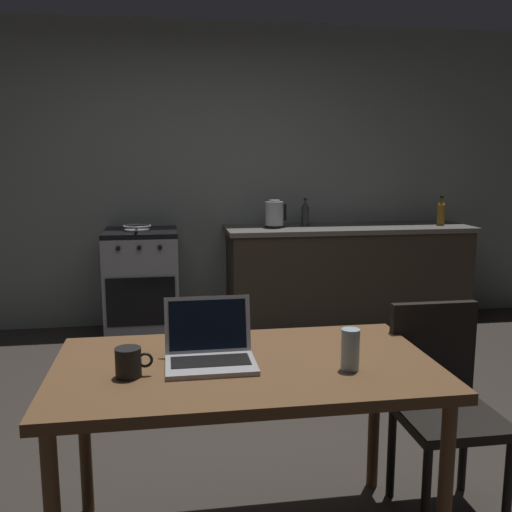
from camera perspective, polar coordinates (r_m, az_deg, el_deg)
The scene contains 13 objects.
ground_plane at distance 3.07m, azimuth -2.62°, elevation -19.09°, with size 12.00×12.00×0.00m, color #2D2823.
back_wall at distance 5.17m, azimuth -2.43°, elevation 7.95°, with size 6.40×0.10×2.64m, color gray.
kitchen_counter at distance 5.14m, azimuth 9.09°, elevation -1.96°, with size 2.16×0.64×0.89m.
stove_oven at distance 4.90m, azimuth -11.31°, elevation -2.64°, with size 0.60×0.62×0.89m.
dining_table at distance 2.13m, azimuth -1.08°, elevation -12.43°, with size 1.38×0.78×0.75m.
chair at distance 2.58m, azimuth 18.04°, elevation -13.11°, with size 0.40×0.40×0.88m.
laptop at distance 2.09m, azimuth -4.64°, elevation -9.46°, with size 0.32×0.27×0.22m.
electric_kettle at distance 4.89m, azimuth 1.85°, elevation 4.18°, with size 0.19×0.16×0.24m.
bottle at distance 5.33m, azimuth 18.02°, elevation 4.26°, with size 0.07×0.07×0.26m.
frying_pan at distance 4.79m, azimuth -11.81°, elevation 2.79°, with size 0.23×0.40×0.05m.
coffee_mug at distance 2.01m, azimuth -12.59°, elevation -10.33°, with size 0.13×0.09×0.10m.
drinking_glass at distance 2.04m, azimuth 9.40°, elevation -9.20°, with size 0.06×0.06×0.15m.
bottle_b at distance 5.03m, azimuth 4.93°, elevation 4.31°, with size 0.07×0.07×0.24m.
Camera 1 is at (-0.29, -2.67, 1.48)m, focal length 40.01 mm.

